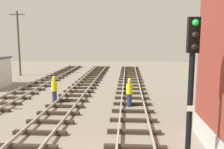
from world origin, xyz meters
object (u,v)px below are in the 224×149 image
at_px(utility_pole_far, 19,42).
at_px(track_worker_foreground, 129,93).
at_px(signal_mast, 191,77).
at_px(track_worker_distant, 54,90).

relative_size(utility_pole_far, track_worker_foreground, 4.05).
distance_m(signal_mast, track_worker_distant, 10.85).
height_order(signal_mast, track_worker_distant, signal_mast).
bearing_deg(signal_mast, track_worker_foreground, 104.27).
bearing_deg(signal_mast, track_worker_distant, 131.25).
height_order(utility_pole_far, track_worker_distant, utility_pole_far).
distance_m(utility_pole_far, track_worker_foreground, 18.24).
height_order(signal_mast, utility_pole_far, utility_pole_far).
bearing_deg(track_worker_distant, signal_mast, -48.75).
height_order(utility_pole_far, track_worker_foreground, utility_pole_far).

